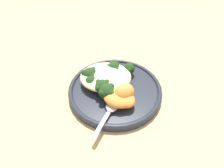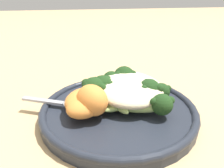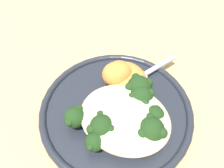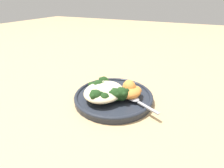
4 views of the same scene
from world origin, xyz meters
name	(u,v)px [view 1 (image 1 of 4)]	position (x,y,z in m)	size (l,w,h in m)	color
ground_plane	(117,92)	(0.00, 0.00, 0.00)	(4.00, 4.00, 0.00)	tan
plate	(115,90)	(-0.01, 0.00, 0.01)	(0.25, 0.25, 0.02)	#232833
quinoa_mound	(106,77)	(-0.03, 0.02, 0.04)	(0.14, 0.12, 0.03)	beige
broccoli_stalk_0	(127,74)	(0.03, 0.04, 0.04)	(0.05, 0.10, 0.03)	#9EBC66
broccoli_stalk_1	(115,71)	(0.00, 0.05, 0.03)	(0.05, 0.12, 0.03)	#9EBC66
broccoli_stalk_2	(114,71)	(-0.01, 0.04, 0.04)	(0.06, 0.10, 0.04)	#9EBC66
broccoli_stalk_3	(110,74)	(-0.02, 0.03, 0.04)	(0.07, 0.07, 0.03)	#9EBC66
broccoli_stalk_4	(96,77)	(-0.06, 0.02, 0.04)	(0.12, 0.06, 0.04)	#9EBC66
broccoli_stalk_5	(96,82)	(-0.05, 0.00, 0.04)	(0.11, 0.04, 0.03)	#9EBC66
broccoli_stalk_6	(106,87)	(-0.03, -0.02, 0.04)	(0.09, 0.05, 0.04)	#9EBC66
broccoli_stalk_7	(108,91)	(-0.02, -0.03, 0.04)	(0.08, 0.07, 0.04)	#9EBC66
sweet_potato_chunk_0	(118,98)	(0.00, -0.05, 0.04)	(0.07, 0.06, 0.03)	orange
sweet_potato_chunk_1	(125,99)	(0.02, -0.06, 0.04)	(0.05, 0.04, 0.03)	orange
sweet_potato_chunk_2	(124,93)	(0.02, -0.04, 0.05)	(0.05, 0.04, 0.05)	orange
spoon	(111,109)	(-0.02, -0.08, 0.03)	(0.07, 0.11, 0.01)	#A3A3A8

